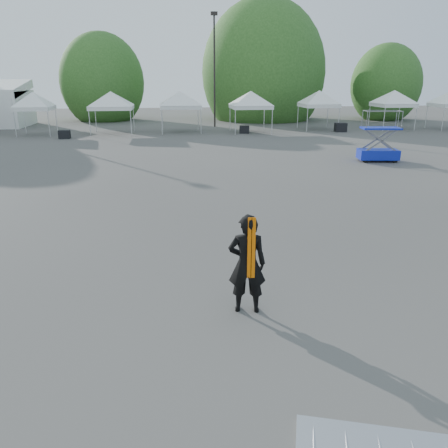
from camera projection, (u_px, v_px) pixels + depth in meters
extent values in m
plane|color=#474442|center=(233.00, 269.00, 10.45)|extent=(120.00, 120.00, 0.00)
cylinder|color=black|center=(214.00, 73.00, 39.39)|extent=(0.16, 0.16, 9.50)
cube|color=black|center=(214.00, 13.00, 37.83)|extent=(0.60, 0.25, 0.30)
cylinder|color=#382314|center=(105.00, 109.00, 46.73)|extent=(0.36, 0.36, 2.27)
ellipsoid|color=#2A551C|center=(102.00, 82.00, 45.84)|extent=(4.16, 4.16, 4.78)
cylinder|color=#382314|center=(262.00, 106.00, 47.76)|extent=(0.36, 0.36, 2.80)
ellipsoid|color=#2A551C|center=(263.00, 73.00, 46.66)|extent=(5.12, 5.12, 5.89)
cylinder|color=#382314|center=(383.00, 110.00, 47.55)|extent=(0.36, 0.36, 2.10)
ellipsoid|color=#2A551C|center=(386.00, 85.00, 46.73)|extent=(3.84, 3.84, 4.42)
cylinder|color=silver|center=(15.00, 124.00, 33.22)|extent=(0.06, 0.06, 2.00)
cylinder|color=silver|center=(49.00, 124.00, 33.52)|extent=(0.06, 0.06, 2.00)
cylinder|color=silver|center=(25.00, 121.00, 35.57)|extent=(0.06, 0.06, 2.00)
cylinder|color=silver|center=(57.00, 121.00, 35.87)|extent=(0.06, 0.06, 2.00)
cube|color=white|center=(35.00, 108.00, 34.20)|extent=(2.70, 2.70, 0.30)
pyramid|color=white|center=(32.00, 92.00, 33.80)|extent=(3.82, 3.82, 1.10)
cylinder|color=silver|center=(90.00, 123.00, 33.73)|extent=(0.06, 0.06, 2.00)
cylinder|color=silver|center=(131.00, 123.00, 34.11)|extent=(0.06, 0.06, 2.00)
cylinder|color=silver|center=(96.00, 120.00, 36.69)|extent=(0.06, 0.06, 2.00)
cylinder|color=silver|center=(134.00, 119.00, 37.06)|extent=(0.06, 0.06, 2.00)
cube|color=white|center=(112.00, 108.00, 35.05)|extent=(3.35, 3.35, 0.30)
pyramid|color=white|center=(110.00, 91.00, 34.65)|extent=(4.73, 4.73, 1.10)
cylinder|color=silver|center=(162.00, 122.00, 34.97)|extent=(0.06, 0.06, 2.00)
cylinder|color=silver|center=(201.00, 121.00, 35.35)|extent=(0.06, 0.06, 2.00)
cylinder|color=silver|center=(162.00, 118.00, 37.92)|extent=(0.06, 0.06, 2.00)
cylinder|color=silver|center=(198.00, 118.00, 38.29)|extent=(0.06, 0.06, 2.00)
cube|color=white|center=(180.00, 107.00, 36.29)|extent=(3.33, 3.33, 0.30)
pyramid|color=white|center=(180.00, 91.00, 35.89)|extent=(4.71, 4.71, 1.10)
cylinder|color=silver|center=(235.00, 122.00, 34.82)|extent=(0.06, 0.06, 2.00)
cylinder|color=silver|center=(272.00, 122.00, 35.18)|extent=(0.06, 0.06, 2.00)
cylinder|color=silver|center=(230.00, 119.00, 37.64)|extent=(0.06, 0.06, 2.00)
cylinder|color=silver|center=(264.00, 118.00, 38.00)|extent=(0.06, 0.06, 2.00)
cube|color=white|center=(251.00, 107.00, 36.06)|extent=(3.20, 3.20, 0.30)
pyramid|color=white|center=(251.00, 91.00, 35.67)|extent=(4.53, 4.53, 1.10)
cylinder|color=silver|center=(307.00, 120.00, 36.78)|extent=(0.06, 0.06, 2.00)
cylinder|color=silver|center=(339.00, 119.00, 37.11)|extent=(0.06, 0.06, 2.00)
cylinder|color=silver|center=(298.00, 117.00, 39.39)|extent=(0.06, 0.06, 2.00)
cylinder|color=silver|center=(327.00, 117.00, 39.72)|extent=(0.06, 0.06, 2.00)
cube|color=white|center=(319.00, 105.00, 37.91)|extent=(2.98, 2.98, 0.30)
pyramid|color=white|center=(320.00, 90.00, 37.51)|extent=(4.21, 4.21, 1.10)
cylinder|color=silver|center=(384.00, 119.00, 37.34)|extent=(0.06, 0.06, 2.00)
cylinder|color=silver|center=(416.00, 119.00, 37.68)|extent=(0.06, 0.06, 2.00)
cylinder|color=silver|center=(369.00, 116.00, 40.05)|extent=(0.06, 0.06, 2.00)
cylinder|color=silver|center=(399.00, 116.00, 40.40)|extent=(0.06, 0.06, 2.00)
cube|color=white|center=(393.00, 105.00, 38.52)|extent=(3.09, 3.09, 0.30)
pyramid|color=white|center=(395.00, 90.00, 38.12)|extent=(4.37, 4.37, 1.10)
cylinder|color=silver|center=(443.00, 119.00, 37.10)|extent=(0.06, 0.06, 2.00)
cylinder|color=silver|center=(426.00, 117.00, 39.49)|extent=(0.06, 0.06, 2.00)
imported|color=black|center=(247.00, 264.00, 8.31)|extent=(0.79, 0.58, 1.99)
cube|color=#ED6604|center=(249.00, 248.00, 7.99)|extent=(0.16, 0.03, 1.19)
cube|color=#0C1BA8|center=(378.00, 154.00, 23.82)|extent=(2.23, 1.35, 0.52)
cube|color=#0C1BA8|center=(381.00, 128.00, 23.38)|extent=(2.13, 1.29, 0.09)
cylinder|color=black|center=(365.00, 160.00, 23.50)|extent=(0.33, 0.18, 0.31)
cylinder|color=black|center=(395.00, 160.00, 23.47)|extent=(0.33, 0.18, 0.31)
cylinder|color=black|center=(361.00, 157.00, 24.33)|extent=(0.33, 0.18, 0.31)
cylinder|color=black|center=(389.00, 157.00, 24.29)|extent=(0.33, 0.18, 0.31)
cube|color=black|center=(64.00, 134.00, 32.75)|extent=(0.80, 0.62, 0.62)
cube|color=black|center=(244.00, 130.00, 35.93)|extent=(0.85, 0.70, 0.61)
cube|color=black|center=(341.00, 127.00, 36.91)|extent=(1.00, 0.82, 0.73)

